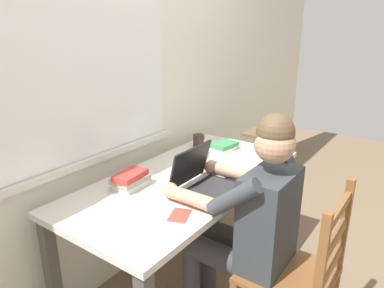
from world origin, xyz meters
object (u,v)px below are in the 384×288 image
(desk, at_px, (188,191))
(computer_mouse, at_px, (232,173))
(laptop, at_px, (203,180))
(landscape_photo_print, at_px, (180,215))
(coffee_mug_white, at_px, (204,157))
(book_stack_main, at_px, (130,180))
(coffee_mug_dark, at_px, (199,141))
(wooden_chair, at_px, (299,275))
(seated_person, at_px, (249,217))
(book_stack_side, at_px, (224,146))

(desk, xyz_separation_m, computer_mouse, (0.16, -0.21, 0.11))
(laptop, distance_m, computer_mouse, 0.25)
(computer_mouse, height_order, landscape_photo_print, computer_mouse)
(coffee_mug_white, height_order, book_stack_main, coffee_mug_white)
(computer_mouse, xyz_separation_m, coffee_mug_dark, (0.32, 0.46, 0.03))
(desk, bearing_deg, wooden_chair, -96.96)
(laptop, xyz_separation_m, computer_mouse, (0.25, -0.04, -0.04))
(seated_person, bearing_deg, desk, 78.82)
(seated_person, distance_m, laptop, 0.31)
(coffee_mug_dark, relative_size, book_stack_side, 0.57)
(computer_mouse, height_order, coffee_mug_dark, coffee_mug_dark)
(wooden_chair, distance_m, book_stack_main, 0.99)
(computer_mouse, height_order, book_stack_main, book_stack_main)
(wooden_chair, distance_m, computer_mouse, 0.66)
(desk, distance_m, coffee_mug_dark, 0.56)
(seated_person, bearing_deg, wooden_chair, -90.00)
(desk, bearing_deg, computer_mouse, -52.79)
(book_stack_side, xyz_separation_m, landscape_photo_print, (-0.91, -0.29, -0.03))
(landscape_photo_print, bearing_deg, book_stack_main, 57.45)
(seated_person, height_order, book_stack_side, seated_person)
(coffee_mug_white, bearing_deg, coffee_mug_dark, 40.33)
(coffee_mug_dark, distance_m, book_stack_side, 0.20)
(desk, height_order, coffee_mug_white, coffee_mug_white)
(seated_person, relative_size, book_stack_main, 6.03)
(seated_person, distance_m, coffee_mug_white, 0.58)
(desk, relative_size, laptop, 4.75)
(desk, relative_size, computer_mouse, 15.69)
(book_stack_main, distance_m, book_stack_side, 0.83)
(laptop, height_order, book_stack_main, laptop)
(coffee_mug_dark, bearing_deg, laptop, -143.51)
(desk, distance_m, coffee_mug_white, 0.26)
(coffee_mug_white, distance_m, book_stack_main, 0.54)
(seated_person, xyz_separation_m, coffee_mug_white, (0.30, 0.48, 0.12))
(book_stack_side, bearing_deg, coffee_mug_dark, 104.04)
(seated_person, bearing_deg, coffee_mug_dark, 51.06)
(laptop, bearing_deg, book_stack_main, 122.57)
(desk, bearing_deg, book_stack_main, 150.75)
(computer_mouse, relative_size, coffee_mug_dark, 0.86)
(seated_person, height_order, computer_mouse, seated_person)
(coffee_mug_white, height_order, book_stack_side, coffee_mug_white)
(laptop, xyz_separation_m, book_stack_side, (0.61, 0.23, -0.02))
(desk, bearing_deg, book_stack_side, 6.60)
(seated_person, relative_size, laptop, 3.71)
(seated_person, relative_size, coffee_mug_dark, 10.59)
(laptop, bearing_deg, desk, 62.55)
(book_stack_main, bearing_deg, computer_mouse, -39.43)
(desk, xyz_separation_m, coffee_mug_dark, (0.48, 0.25, 0.14))
(book_stack_main, bearing_deg, wooden_chair, -76.73)
(seated_person, distance_m, book_stack_main, 0.67)
(desk, bearing_deg, coffee_mug_white, 7.30)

